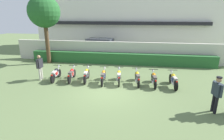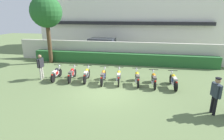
% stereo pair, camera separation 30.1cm
% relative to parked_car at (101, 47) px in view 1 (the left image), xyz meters
% --- Properties ---
extents(ground, '(60.00, 60.00, 0.00)m').
position_rel_parked_car_xyz_m(ground, '(2.34, -9.32, -0.94)').
color(ground, '#607547').
extents(building, '(21.67, 6.50, 6.46)m').
position_rel_parked_car_xyz_m(building, '(2.34, 5.27, 2.29)').
color(building, white).
rests_on(building, ground).
extents(compound_wall, '(20.58, 0.30, 1.91)m').
position_rel_parked_car_xyz_m(compound_wall, '(2.34, -2.30, 0.02)').
color(compound_wall, beige).
rests_on(compound_wall, ground).
extents(hedge_row, '(16.47, 0.70, 0.99)m').
position_rel_parked_car_xyz_m(hedge_row, '(2.34, -3.00, -0.44)').
color(hedge_row, '#28602D').
rests_on(hedge_row, ground).
extents(parked_car, '(4.67, 2.46, 1.89)m').
position_rel_parked_car_xyz_m(parked_car, '(0.00, 0.00, 0.00)').
color(parked_car, silver).
rests_on(parked_car, ground).
extents(tree_near_inspector, '(2.74, 2.74, 5.93)m').
position_rel_parked_car_xyz_m(tree_near_inspector, '(-4.16, -3.70, 3.56)').
color(tree_near_inspector, '#4C3823').
rests_on(tree_near_inspector, ground).
extents(motorcycle_in_row_0, '(0.60, 1.79, 0.95)m').
position_rel_parked_car_xyz_m(motorcycle_in_row_0, '(-1.50, -7.87, -0.50)').
color(motorcycle_in_row_0, black).
rests_on(motorcycle_in_row_0, ground).
extents(motorcycle_in_row_1, '(0.60, 1.89, 0.94)m').
position_rel_parked_car_xyz_m(motorcycle_in_row_1, '(-0.40, -7.77, -0.50)').
color(motorcycle_in_row_1, black).
rests_on(motorcycle_in_row_1, ground).
extents(motorcycle_in_row_2, '(0.60, 1.84, 0.97)m').
position_rel_parked_car_xyz_m(motorcycle_in_row_2, '(0.64, -7.73, -0.48)').
color(motorcycle_in_row_2, black).
rests_on(motorcycle_in_row_2, ground).
extents(motorcycle_in_row_3, '(0.60, 1.92, 0.96)m').
position_rel_parked_car_xyz_m(motorcycle_in_row_3, '(1.81, -7.85, -0.49)').
color(motorcycle_in_row_3, black).
rests_on(motorcycle_in_row_3, ground).
extents(motorcycle_in_row_4, '(0.60, 1.87, 0.96)m').
position_rel_parked_car_xyz_m(motorcycle_in_row_4, '(2.83, -7.72, -0.49)').
color(motorcycle_in_row_4, black).
rests_on(motorcycle_in_row_4, ground).
extents(motorcycle_in_row_5, '(0.60, 1.88, 0.94)m').
position_rel_parked_car_xyz_m(motorcycle_in_row_5, '(4.02, -7.72, -0.50)').
color(motorcycle_in_row_5, black).
rests_on(motorcycle_in_row_5, ground).
extents(motorcycle_in_row_6, '(0.60, 1.82, 0.94)m').
position_rel_parked_car_xyz_m(motorcycle_in_row_6, '(5.07, -7.83, -0.50)').
color(motorcycle_in_row_6, black).
rests_on(motorcycle_in_row_6, ground).
extents(motorcycle_in_row_7, '(0.60, 1.85, 0.96)m').
position_rel_parked_car_xyz_m(motorcycle_in_row_7, '(6.25, -7.87, -0.49)').
color(motorcycle_in_row_7, black).
rests_on(motorcycle_in_row_7, ground).
extents(inspector_person, '(0.23, 0.69, 1.73)m').
position_rel_parked_car_xyz_m(inspector_person, '(-2.53, -7.99, 0.10)').
color(inspector_person, beige).
rests_on(inspector_person, ground).
extents(officer_0, '(0.31, 0.67, 1.73)m').
position_rel_parked_car_xyz_m(officer_0, '(7.57, -10.79, 0.09)').
color(officer_0, black).
rests_on(officer_0, ground).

